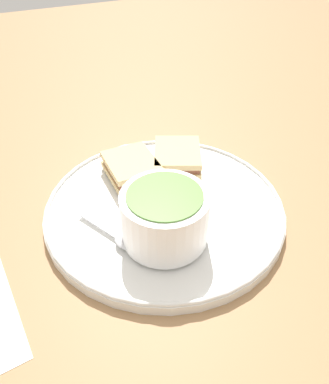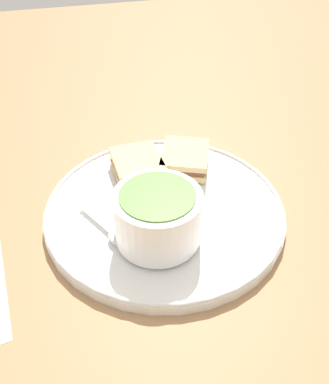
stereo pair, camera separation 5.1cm
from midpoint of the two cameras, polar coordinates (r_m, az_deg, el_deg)
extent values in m
plane|color=#9E754C|center=(0.53, 2.73, -3.19)|extent=(2.40, 2.40, 0.00)
cylinder|color=white|center=(0.53, 2.76, -2.63)|extent=(0.33, 0.33, 0.01)
torus|color=white|center=(0.52, 2.78, -1.94)|extent=(0.33, 0.33, 0.01)
cylinder|color=white|center=(0.47, 2.11, -6.56)|extent=(0.06, 0.06, 0.01)
cylinder|color=white|center=(0.45, 2.20, -3.92)|extent=(0.11, 0.11, 0.07)
cylinder|color=#568938|center=(0.43, 2.30, -0.82)|extent=(0.09, 0.09, 0.01)
cube|color=silver|center=(0.50, -7.46, -4.34)|extent=(0.07, 0.04, 0.00)
ellipsoid|color=silver|center=(0.47, -3.79, -7.10)|extent=(0.04, 0.04, 0.01)
cube|color=#DBBC7F|center=(0.59, 5.58, 4.29)|extent=(0.11, 0.10, 0.01)
cube|color=brown|center=(0.58, 5.64, 5.03)|extent=(0.10, 0.09, 0.01)
cube|color=#DBBC7F|center=(0.58, 5.69, 5.77)|extent=(0.11, 0.10, 0.01)
cube|color=#DBBC7F|center=(0.57, -1.57, 3.26)|extent=(0.08, 0.07, 0.01)
cube|color=brown|center=(0.56, -1.59, 4.00)|extent=(0.08, 0.06, 0.01)
cube|color=#DBBC7F|center=(0.56, -1.60, 4.76)|extent=(0.08, 0.07, 0.01)
camera|label=1|loc=(0.03, -87.14, 2.37)|focal=35.00mm
camera|label=2|loc=(0.03, 92.86, -2.37)|focal=35.00mm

